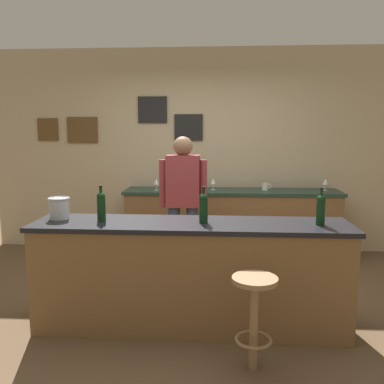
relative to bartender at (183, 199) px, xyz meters
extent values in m
plane|color=brown|center=(0.16, -0.65, -0.94)|extent=(10.00, 10.00, 0.00)
cube|color=tan|center=(0.16, 1.38, 0.46)|extent=(6.00, 0.06, 2.80)
cube|color=brown|center=(-2.04, 1.34, 0.76)|extent=(0.29, 0.02, 0.31)
cube|color=brown|center=(-1.54, 1.34, 0.75)|extent=(0.43, 0.02, 0.36)
cube|color=black|center=(-0.54, 1.34, 1.03)|extent=(0.40, 0.02, 0.36)
cube|color=black|center=(-0.04, 1.34, 0.79)|extent=(0.39, 0.02, 0.36)
cube|color=brown|center=(0.16, -1.05, -0.50)|extent=(2.61, 0.57, 0.88)
cube|color=black|center=(0.16, -1.05, -0.04)|extent=(2.66, 0.60, 0.04)
cube|color=brown|center=(0.56, 1.00, -0.51)|extent=(2.78, 0.53, 0.86)
cube|color=#1E382D|center=(0.56, 1.00, -0.06)|extent=(2.84, 0.56, 0.04)
cylinder|color=#384766|center=(0.10, 0.00, -0.51)|extent=(0.13, 0.13, 0.86)
cylinder|color=#384766|center=(-0.10, 0.00, -0.51)|extent=(0.13, 0.13, 0.86)
cube|color=maroon|center=(0.00, 0.00, 0.20)|extent=(0.36, 0.20, 0.56)
sphere|color=brown|center=(0.00, 0.00, 0.58)|extent=(0.21, 0.21, 0.21)
cylinder|color=maroon|center=(0.22, 0.00, 0.17)|extent=(0.08, 0.08, 0.52)
cylinder|color=maroon|center=(-0.22, 0.00, 0.17)|extent=(0.08, 0.08, 0.52)
cylinder|color=olive|center=(0.65, -1.67, -0.61)|extent=(0.06, 0.06, 0.65)
torus|color=olive|center=(0.65, -1.67, -0.72)|extent=(0.26, 0.26, 0.02)
cylinder|color=olive|center=(0.65, -1.67, -0.27)|extent=(0.32, 0.32, 0.03)
cylinder|color=black|center=(-0.60, -1.05, 0.08)|extent=(0.07, 0.07, 0.20)
sphere|color=black|center=(-0.60, -1.05, 0.20)|extent=(0.07, 0.07, 0.07)
cylinder|color=black|center=(-0.60, -1.05, 0.23)|extent=(0.03, 0.03, 0.09)
cylinder|color=black|center=(-0.60, -1.05, 0.28)|extent=(0.03, 0.03, 0.02)
cylinder|color=black|center=(0.27, -1.06, 0.08)|extent=(0.07, 0.07, 0.20)
sphere|color=black|center=(0.27, -1.06, 0.20)|extent=(0.07, 0.07, 0.07)
cylinder|color=black|center=(0.27, -1.06, 0.23)|extent=(0.03, 0.03, 0.09)
cylinder|color=black|center=(0.27, -1.06, 0.28)|extent=(0.03, 0.03, 0.02)
cylinder|color=black|center=(1.22, -1.07, 0.08)|extent=(0.07, 0.07, 0.20)
sphere|color=black|center=(1.22, -1.07, 0.20)|extent=(0.07, 0.07, 0.07)
cylinder|color=black|center=(1.22, -1.07, 0.23)|extent=(0.03, 0.03, 0.09)
cylinder|color=black|center=(1.22, -1.07, 0.28)|extent=(0.03, 0.03, 0.02)
cylinder|color=#B7BABF|center=(-0.99, -0.99, 0.07)|extent=(0.17, 0.17, 0.18)
torus|color=#B7BABF|center=(-0.99, -0.99, 0.16)|extent=(0.19, 0.19, 0.02)
cylinder|color=silver|center=(-0.44, 0.92, -0.03)|extent=(0.06, 0.06, 0.00)
cylinder|color=silver|center=(-0.44, 0.92, 0.01)|extent=(0.01, 0.01, 0.07)
cone|color=silver|center=(-0.44, 0.92, 0.08)|extent=(0.07, 0.07, 0.08)
cylinder|color=silver|center=(0.31, 1.01, -0.03)|extent=(0.06, 0.06, 0.00)
cylinder|color=silver|center=(0.31, 1.01, 0.01)|extent=(0.01, 0.01, 0.07)
cone|color=silver|center=(0.31, 1.01, 0.08)|extent=(0.07, 0.07, 0.08)
cylinder|color=silver|center=(1.78, 1.05, -0.03)|extent=(0.06, 0.06, 0.00)
cylinder|color=silver|center=(1.78, 1.05, 0.01)|extent=(0.01, 0.01, 0.07)
cone|color=silver|center=(1.78, 1.05, 0.08)|extent=(0.07, 0.07, 0.08)
cylinder|color=silver|center=(1.00, 1.03, 0.01)|extent=(0.08, 0.08, 0.09)
torus|color=silver|center=(1.05, 1.03, 0.02)|extent=(0.06, 0.01, 0.06)
camera|label=1|loc=(0.40, -4.42, 0.75)|focal=38.63mm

